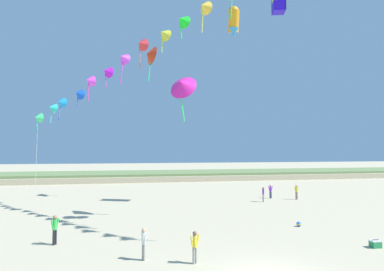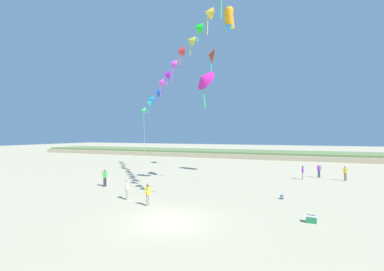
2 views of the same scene
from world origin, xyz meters
The scene contains 14 objects.
dune_ridge centered at (0.00, 46.93, 0.69)m, with size 120.00×13.76×1.38m.
person_near_left centered at (12.27, 19.33, 0.97)m, with size 0.59×0.23×1.68m.
person_near_right centered at (-10.59, 6.81, 1.02)m, with size 0.39×0.57×1.76m.
person_mid_center centered at (9.72, 20.68, 0.95)m, with size 0.58×0.22×1.65m.
person_far_left centered at (-5.41, 3.31, 0.94)m, with size 0.29×0.56×1.63m.
person_far_right centered at (-2.91, 2.37, 0.92)m, with size 0.54×0.30×1.60m.
person_far_center centered at (7.86, 18.52, 0.92)m, with size 0.22×0.56×1.59m.
kite_banner_string centered at (-3.02, 11.73, 15.84)m, with size 29.06×25.87×22.76m.
large_kite_low_lead centered at (1.46, 9.12, 15.67)m, with size 1.00×1.40×2.39m.
large_kite_mid_trail centered at (-4.44, 22.43, 16.85)m, with size 1.91×2.56×4.37m.
large_kite_high_solo centered at (8.55, 15.67, 21.22)m, with size 1.55×1.55×2.60m.
large_kite_outer_drift centered at (-2.10, 12.29, 11.19)m, with size 2.98×2.81×4.35m.
beach_cooler centered at (7.89, 2.90, 0.21)m, with size 0.58×0.41×0.46m.
beach_ball centered at (6.06, 8.11, 0.18)m, with size 0.36×0.36×0.36m.
Camera 1 is at (-5.79, -12.54, 5.65)m, focal length 28.00 mm.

